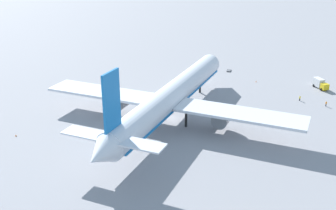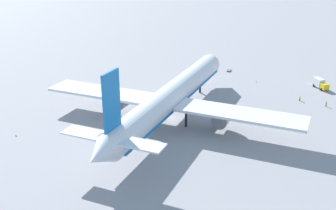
{
  "view_description": "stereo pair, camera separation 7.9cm",
  "coord_description": "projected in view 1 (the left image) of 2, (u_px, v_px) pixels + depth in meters",
  "views": [
    {
      "loc": [
        -79.33,
        -66.07,
        45.56
      ],
      "look_at": [
        -1.93,
        -0.0,
        4.74
      ],
      "focal_mm": 42.95,
      "sensor_mm": 36.0,
      "label": 1
    },
    {
      "loc": [
        -79.28,
        -66.13,
        45.56
      ],
      "look_at": [
        -1.93,
        -0.0,
        4.74
      ],
      "focal_mm": 42.95,
      "sensor_mm": 36.0,
      "label": 2
    }
  ],
  "objects": [
    {
      "name": "ground_plane",
      "position": [
        172.0,
        119.0,
        112.78
      ],
      "size": [
        600.0,
        600.0,
        0.0
      ],
      "primitive_type": "plane",
      "color": "gray"
    },
    {
      "name": "airliner",
      "position": [
        171.0,
        97.0,
        109.09
      ],
      "size": [
        77.38,
        71.92,
        22.74
      ],
      "color": "silver",
      "rests_on": "ground"
    },
    {
      "name": "service_truck_0",
      "position": [
        320.0,
        83.0,
        136.08
      ],
      "size": [
        5.36,
        6.64,
        3.19
      ],
      "color": "yellow",
      "rests_on": "ground"
    },
    {
      "name": "baggage_cart_0",
      "position": [
        229.0,
        70.0,
        154.99
      ],
      "size": [
        3.33,
        2.4,
        0.4
      ],
      "color": "#595B60",
      "rests_on": "ground"
    },
    {
      "name": "ground_worker_1",
      "position": [
        326.0,
        104.0,
        121.07
      ],
      "size": [
        0.56,
        0.56,
        1.62
      ],
      "color": "#3F3F47",
      "rests_on": "ground"
    },
    {
      "name": "ground_worker_3",
      "position": [
        300.0,
        98.0,
        125.43
      ],
      "size": [
        0.43,
        0.43,
        1.61
      ],
      "color": "black",
      "rests_on": "ground"
    },
    {
      "name": "traffic_cone_0",
      "position": [
        16.0,
        135.0,
        102.39
      ],
      "size": [
        0.36,
        0.36,
        0.55
      ],
      "primitive_type": "cone",
      "color": "orange",
      "rests_on": "ground"
    },
    {
      "name": "traffic_cone_4",
      "position": [
        256.0,
        81.0,
        142.71
      ],
      "size": [
        0.36,
        0.36,
        0.55
      ],
      "primitive_type": "cone",
      "color": "orange",
      "rests_on": "ground"
    }
  ]
}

